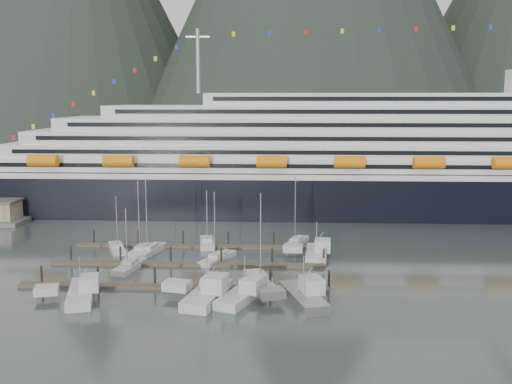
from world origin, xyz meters
The scene contains 18 objects.
ground centered at (0.00, 0.00, 0.00)m, with size 1600.00×1600.00×0.00m, color #455251.
cruise_ship centered at (30.03, 54.94, 12.04)m, with size 210.00×30.40×50.30m.
dock_near centered at (-4.93, -9.95, 0.31)m, with size 48.18×2.28×3.20m.
dock_mid centered at (-4.93, 3.05, 0.31)m, with size 48.18×2.28×3.20m.
dock_far centered at (-4.93, 16.05, 0.31)m, with size 48.18×2.28×3.20m.
sailboat_a centered at (-14.85, 10.84, 0.43)m, with size 3.99×9.43×14.43m.
sailboat_b centered at (-13.38, 11.16, 0.43)m, with size 4.71×10.64×14.95m.
sailboat_c centered at (-14.39, 0.30, 0.40)m, with size 4.12×9.81×11.20m.
sailboat_d centered at (0.10, 6.42, 0.40)m, with size 6.10×10.21×13.14m.
sailboat_e centered at (-20.09, 12.74, 0.39)m, with size 5.70×9.29×11.20m.
sailboat_f centered at (-3.30, 17.84, 0.42)m, with size 4.13×9.89×11.67m.
sailboat_g centered at (14.51, 19.18, 0.42)m, with size 5.48×10.12×14.75m.
sailboat_h centered at (8.15, -6.67, 0.45)m, with size 5.62×10.18×15.12m.
trawler_a centered at (-17.79, -15.04, 0.88)m, with size 9.84×12.99×6.87m.
trawler_b centered at (0.86, -14.97, 0.99)m, with size 9.98×12.89×8.05m.
trawler_c centered at (6.21, -13.64, 0.89)m, with size 10.96×13.92×6.92m.
trawler_d centered at (14.76, -15.04, 0.94)m, with size 10.22×13.04×7.46m.
trawler_e centered at (17.87, 9.47, 0.92)m, with size 8.74×11.47×7.31m.
Camera 1 is at (12.18, -97.96, 28.89)m, focal length 42.00 mm.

